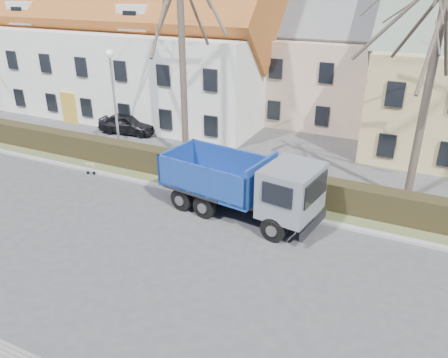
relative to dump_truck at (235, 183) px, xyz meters
The scene contains 12 objects.
ground 5.17m from the dump_truck, 129.55° to the right, with size 120.00×120.00×0.00m, color #424245.
curb_far 3.54m from the dump_truck, 166.24° to the left, with size 80.00×0.30×0.12m, color #9E9B98.
grass_strip 4.20m from the dump_truck, 143.08° to the left, with size 80.00×3.00×0.10m, color #535C33.
hedge 3.92m from the dump_truck, 145.47° to the left, with size 60.00×0.90×1.30m, color black.
building_white 20.50m from the dump_truck, 143.01° to the left, with size 26.80×10.80×9.50m, color white, non-canonical shape.
building_pink 16.39m from the dump_truck, 87.03° to the left, with size 10.80×8.80×8.00m, color #CEAA92, non-canonical shape.
tree_1 8.49m from the dump_truck, 137.83° to the left, with size 9.20×9.20×12.65m, color #4B3E34, non-canonical shape.
tree_2 9.21m from the dump_truck, 34.34° to the left, with size 8.00×8.00×11.00m, color #4B3E34, non-canonical shape.
dump_truck is the anchor object (origin of this frame).
streetlight 9.42m from the dump_truck, 160.00° to the left, with size 0.48×0.48×6.18m, color #A2A3A4, non-canonical shape.
cart_frame 8.89m from the dump_truck, behind, with size 0.77×0.44×0.71m, color silver, non-canonical shape.
parked_car_a 13.00m from the dump_truck, 147.54° to the left, with size 1.60×3.96×1.35m, color black.
Camera 1 is at (10.06, -11.80, 9.49)m, focal length 35.00 mm.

